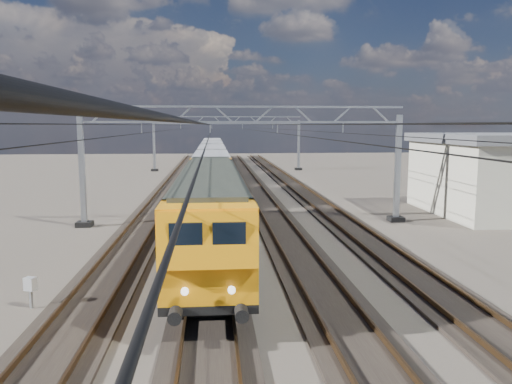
{
  "coord_description": "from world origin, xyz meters",
  "views": [
    {
      "loc": [
        -1.83,
        -25.81,
        5.97
      ],
      "look_at": [
        0.43,
        0.67,
        2.4
      ],
      "focal_mm": 35.0,
      "sensor_mm": 36.0,
      "label": 1
    }
  ],
  "objects": [
    {
      "name": "trackside_cabinet",
      "position": [
        -7.85,
        -9.5,
        0.78
      ],
      "size": [
        0.42,
        0.37,
        1.04
      ],
      "rotation": [
        0.0,
        0.0,
        -0.39
      ],
      "color": "#969CA3",
      "rests_on": "ground"
    },
    {
      "name": "ground",
      "position": [
        0.0,
        0.0,
        0.0
      ],
      "size": [
        160.0,
        160.0,
        0.0
      ],
      "primitive_type": "plane",
      "color": "#2B2620",
      "rests_on": "ground"
    },
    {
      "name": "hopper_wagon_third",
      "position": [
        -2.0,
        42.9,
        2.23
      ],
      "size": [
        3.38,
        13.0,
        3.25
      ],
      "color": "black",
      "rests_on": "ground"
    },
    {
      "name": "catenary_gantry_far",
      "position": [
        0.0,
        40.0,
        3.91
      ],
      "size": [
        19.9,
        0.9,
        7.11
      ],
      "color": "#969CA3",
      "rests_on": "ground"
    },
    {
      "name": "hopper_wagon_mid",
      "position": [
        -2.0,
        28.7,
        2.23
      ],
      "size": [
        3.38,
        13.0,
        3.25
      ],
      "color": "black",
      "rests_on": "ground"
    },
    {
      "name": "hopper_wagon_lead",
      "position": [
        -2.0,
        14.5,
        2.23
      ],
      "size": [
        3.38,
        13.0,
        3.25
      ],
      "color": "black",
      "rests_on": "ground"
    },
    {
      "name": "overhead_wires",
      "position": [
        0.0,
        8.0,
        5.75
      ],
      "size": [
        12.03,
        140.0,
        0.53
      ],
      "color": "black",
      "rests_on": "ground"
    },
    {
      "name": "track_inner_east",
      "position": [
        2.0,
        0.0,
        0.07
      ],
      "size": [
        2.6,
        140.0,
        0.3
      ],
      "color": "black",
      "rests_on": "ground"
    },
    {
      "name": "hopper_wagon_fourth",
      "position": [
        -2.0,
        57.1,
        2.23
      ],
      "size": [
        3.38,
        13.0,
        3.25
      ],
      "color": "black",
      "rests_on": "ground"
    },
    {
      "name": "track_outer_west",
      "position": [
        -6.0,
        0.0,
        0.07
      ],
      "size": [
        2.6,
        140.0,
        0.3
      ],
      "color": "black",
      "rests_on": "ground"
    },
    {
      "name": "track_loco",
      "position": [
        -2.0,
        0.0,
        0.07
      ],
      "size": [
        2.6,
        140.0,
        0.3
      ],
      "color": "black",
      "rests_on": "ground"
    },
    {
      "name": "locomotive",
      "position": [
        -2.0,
        -3.19,
        2.33
      ],
      "size": [
        2.76,
        21.1,
        3.62
      ],
      "color": "black",
      "rests_on": "ground"
    },
    {
      "name": "track_outer_east",
      "position": [
        6.0,
        0.0,
        0.07
      ],
      "size": [
        2.6,
        140.0,
        0.3
      ],
      "color": "black",
      "rests_on": "ground"
    },
    {
      "name": "catenary_gantry_mid",
      "position": [
        0.0,
        4.0,
        3.91
      ],
      "size": [
        19.9,
        0.9,
        7.11
      ],
      "color": "#969CA3",
      "rests_on": "ground"
    }
  ]
}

